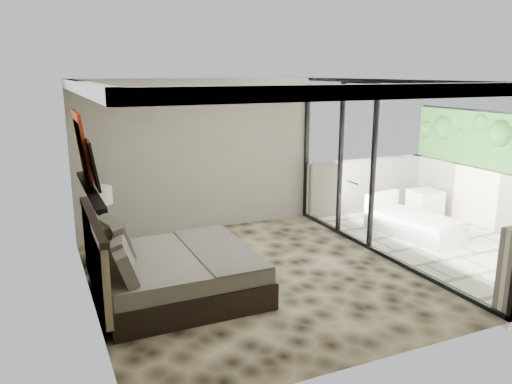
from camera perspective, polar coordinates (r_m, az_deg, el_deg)
name	(u,v)px	position (r m, az deg, el deg)	size (l,w,h in m)	color
floor	(255,277)	(7.38, -0.16, -9.64)	(5.00, 5.00, 0.00)	black
ceiling	(255,81)	(6.78, -0.17, 12.58)	(4.50, 5.00, 0.02)	silver
back_wall	(199,156)	(9.23, -6.48, 4.09)	(4.50, 0.02, 2.80)	gray
left_wall	(86,199)	(6.39, -18.83, -0.81)	(0.02, 5.00, 2.80)	gray
glass_wall	(385,170)	(8.11, 14.54, 2.41)	(0.08, 5.00, 2.80)	white
terrace_slab	(449,245)	(9.46, 21.18, -5.66)	(3.00, 5.00, 0.12)	beige
parapet_far	(507,203)	(10.28, 26.79, -1.18)	(0.30, 5.00, 1.10)	beige
picture_ledge	(90,189)	(6.47, -18.46, 0.31)	(0.12, 2.20, 0.05)	black
bed	(170,272)	(6.76, -9.79, -8.95)	(2.09, 2.02, 1.15)	black
nightstand	(104,248)	(8.15, -17.02, -6.19)	(0.47, 0.47, 0.47)	black
table_lamp	(100,203)	(7.95, -17.40, -1.21)	(0.38, 0.38, 0.70)	black
abstract_canvas	(82,146)	(6.82, -19.28, 4.95)	(0.04, 0.90, 0.90)	#AE280E
framed_print	(93,165)	(6.28, -18.18, 2.96)	(0.03, 0.50, 0.60)	black
ottoman	(425,204)	(10.79, 18.73, -1.27)	(0.55, 0.55, 0.55)	white
lounger	(412,224)	(9.58, 17.37, -3.46)	(1.14, 1.80, 0.66)	silver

